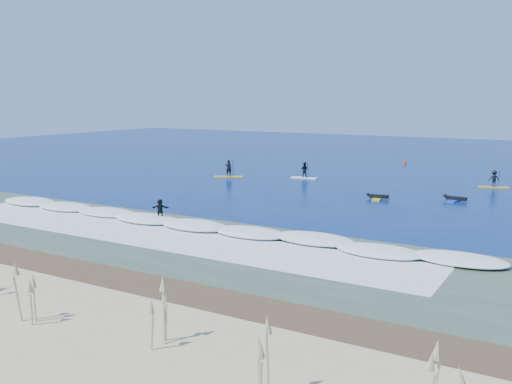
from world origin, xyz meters
The scene contains 12 objects.
ground centered at (0.00, 0.00, 0.00)m, with size 160.00×160.00×0.00m, color #041F4F.
wet_sand_strip centered at (0.00, -21.50, 0.00)m, with size 90.00×5.00×0.08m, color #483622.
shallow_water centered at (0.00, -14.00, 0.01)m, with size 90.00×13.00×0.01m, color #374C3B.
breaking_wave centered at (0.00, -10.00, 0.00)m, with size 40.00×6.00×0.30m, color white.
whitewater centered at (0.00, -13.00, 0.00)m, with size 34.00×5.00×0.02m, color silver.
sup_paddler_left centered at (-9.85, 10.32, 0.65)m, with size 3.00×2.02×2.09m.
sup_paddler_center centered at (-2.75, 13.53, 0.71)m, with size 2.78×0.98×1.91m.
sup_paddler_right centered at (14.84, 16.82, 0.72)m, with size 2.70×1.46×1.84m.
prone_paddler_near centered at (7.57, 5.83, 0.16)m, with size 1.83×2.37×0.48m.
prone_paddler_far centered at (13.19, 8.10, 0.17)m, with size 1.86×2.39×0.49m.
wave_surfer centered at (-2.08, -9.87, 0.80)m, with size 1.95×1.37×1.40m.
marker_buoy centered at (2.71, 30.59, 0.33)m, with size 0.31×0.31×0.75m.
Camera 1 is at (22.19, -38.57, 8.22)m, focal length 40.00 mm.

